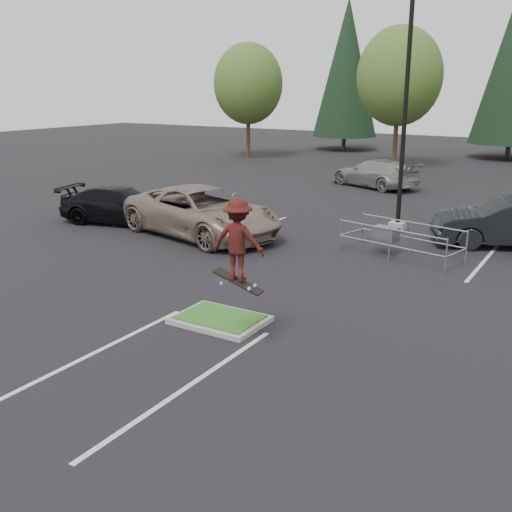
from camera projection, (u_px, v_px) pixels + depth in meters
The scene contains 13 objects.
ground at pixel (220, 322), 14.87m from camera, with size 120.00×120.00×0.00m, color black.
grass_median at pixel (220, 319), 14.85m from camera, with size 2.20×1.60×0.16m.
stall_lines at pixel (288, 257), 20.49m from camera, with size 22.62×17.60×0.01m.
light_pole at pixel (405, 115), 23.21m from camera, with size 0.70×0.60×10.12m.
decid_a at pixel (248, 86), 47.00m from camera, with size 5.44×5.44×8.91m.
decid_b at pixel (399, 80), 41.28m from camera, with size 5.89×5.89×9.64m.
conif_a at pixel (347, 68), 52.76m from camera, with size 5.72×5.72×13.00m.
cart_corral at pixel (389, 234), 20.58m from camera, with size 4.29×2.29×1.16m.
skateboarder at pixel (238, 240), 12.77m from camera, with size 1.26×0.89×2.05m.
car_l_tan at pixel (201, 211), 23.22m from camera, with size 3.16×6.85×1.90m, color gray.
car_l_black at pixel (120, 205), 25.42m from camera, with size 2.16×5.31×1.54m, color black.
car_r_charc at pixel (511, 222), 21.63m from camera, with size 1.90×5.44×1.79m, color black.
car_far_silver at pixel (376, 173), 34.31m from camera, with size 2.24×5.52×1.60m, color gray.
Camera 1 is at (7.98, -11.35, 5.67)m, focal length 42.00 mm.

